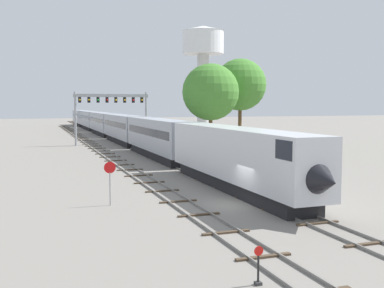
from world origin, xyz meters
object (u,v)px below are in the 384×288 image
at_px(trackside_tree_mid, 211,92).
at_px(switch_stand, 258,271).
at_px(signal_gantry, 112,106).
at_px(trackside_tree_left, 240,85).
at_px(passenger_train, 111,125).
at_px(water_tower, 203,50).
at_px(stop_sign, 110,177).

bearing_deg(trackside_tree_mid, switch_stand, -109.73).
distance_m(signal_gantry, trackside_tree_left, 21.00).
bearing_deg(signal_gantry, switch_stand, -94.60).
relative_size(signal_gantry, switch_stand, 8.29).
bearing_deg(trackside_tree_left, passenger_train, 124.82).
bearing_deg(switch_stand, water_tower, 70.56).
bearing_deg(trackside_tree_left, switch_stand, -114.63).
relative_size(water_tower, stop_sign, 8.35).
height_order(passenger_train, trackside_tree_left, trackside_tree_left).
bearing_deg(passenger_train, trackside_tree_mid, -69.80).
bearing_deg(water_tower, trackside_tree_mid, -109.05).
xyz_separation_m(stop_sign, trackside_tree_left, (26.37, 36.12, 7.76)).
relative_size(passenger_train, water_tower, 5.68).
distance_m(passenger_train, trackside_tree_left, 29.51).
distance_m(water_tower, stop_sign, 76.96).
bearing_deg(switch_stand, trackside_tree_mid, 70.27).
xyz_separation_m(signal_gantry, trackside_tree_mid, (12.22, -12.74, 1.97)).
xyz_separation_m(passenger_train, trackside_tree_left, (16.37, -23.52, 7.03)).
height_order(stop_sign, trackside_tree_mid, trackside_tree_mid).
bearing_deg(water_tower, stop_sign, -115.37).
bearing_deg(passenger_train, trackside_tree_left, -55.18).
relative_size(passenger_train, stop_sign, 47.42).
bearing_deg(trackside_tree_mid, water_tower, 70.95).
height_order(water_tower, trackside_tree_mid, water_tower).
bearing_deg(stop_sign, trackside_tree_left, 53.87).
bearing_deg(stop_sign, water_tower, 64.63).
xyz_separation_m(switch_stand, trackside_tree_left, (23.47, 51.19, 9.12)).
bearing_deg(signal_gantry, water_tower, 42.75).
distance_m(switch_stand, stop_sign, 15.41).
xyz_separation_m(water_tower, trackside_tree_mid, (-12.20, -35.32, -10.40)).
bearing_deg(stop_sign, signal_gantry, 80.29).
xyz_separation_m(signal_gantry, trackside_tree_left, (18.62, -9.16, 3.25)).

